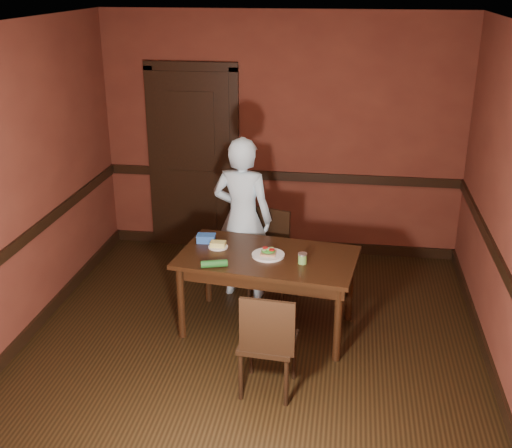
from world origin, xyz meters
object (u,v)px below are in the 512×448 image
(chair_near, at_px, (268,340))
(sauce_jar, at_px, (302,258))
(person, at_px, (243,219))
(chair_far, at_px, (273,259))
(food_tub, at_px, (206,238))
(cheese_saucer, at_px, (218,245))
(sandwich_plate, at_px, (268,254))
(dining_table, at_px, (267,292))

(chair_near, distance_m, sauce_jar, 0.89)
(sauce_jar, bearing_deg, person, 130.66)
(chair_far, bearing_deg, food_tub, -134.14)
(chair_far, xyz_separation_m, food_tub, (-0.59, -0.32, 0.31))
(person, distance_m, cheese_saucer, 0.55)
(chair_near, bearing_deg, cheese_saucer, -55.56)
(sauce_jar, xyz_separation_m, food_tub, (-0.92, 0.33, -0.01))
(sandwich_plate, xyz_separation_m, sauce_jar, (0.31, -0.11, 0.03))
(dining_table, height_order, sandwich_plate, sandwich_plate)
(chair_far, distance_m, food_tub, 0.74)
(sauce_jar, relative_size, food_tub, 0.52)
(sauce_jar, xyz_separation_m, cheese_saucer, (-0.78, 0.23, -0.02))
(chair_far, xyz_separation_m, chair_near, (0.14, -1.46, -0.01))
(person, distance_m, sandwich_plate, 0.73)
(cheese_saucer, bearing_deg, sandwich_plate, -14.18)
(dining_table, xyz_separation_m, sauce_jar, (0.32, -0.12, 0.41))
(chair_far, height_order, sandwich_plate, chair_far)
(chair_far, relative_size, cheese_saucer, 5.04)
(sauce_jar, bearing_deg, sandwich_plate, 160.98)
(cheese_saucer, bearing_deg, person, 75.48)
(chair_near, relative_size, person, 0.54)
(sandwich_plate, distance_m, cheese_saucer, 0.49)
(chair_near, distance_m, person, 1.67)
(sauce_jar, bearing_deg, chair_near, -103.05)
(sandwich_plate, height_order, food_tub, same)
(sandwich_plate, xyz_separation_m, food_tub, (-0.61, 0.23, 0.02))
(dining_table, relative_size, person, 0.95)
(chair_near, distance_m, food_tub, 1.39)
(dining_table, xyz_separation_m, person, (-0.33, 0.64, 0.45))
(food_tub, bearing_deg, chair_near, -61.20)
(cheese_saucer, height_order, food_tub, food_tub)
(chair_near, xyz_separation_m, sauce_jar, (0.19, 0.80, 0.33))
(sauce_jar, bearing_deg, food_tub, 160.00)
(dining_table, relative_size, chair_far, 1.72)
(person, bearing_deg, dining_table, 126.14)
(sandwich_plate, bearing_deg, chair_far, 92.02)
(dining_table, relative_size, food_tub, 8.68)
(chair_near, xyz_separation_m, person, (-0.46, 1.56, 0.37))
(sandwich_plate, bearing_deg, cheese_saucer, 165.82)
(person, distance_m, sauce_jar, 0.99)
(chair_near, relative_size, sandwich_plate, 3.05)
(dining_table, bearing_deg, person, 124.65)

